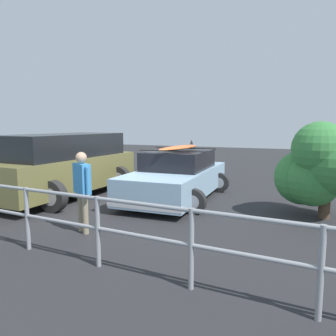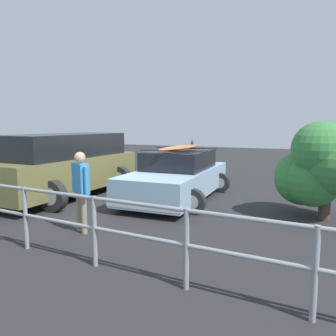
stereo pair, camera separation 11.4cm
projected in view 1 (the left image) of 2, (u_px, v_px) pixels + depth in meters
name	position (u px, v px, depth m)	size (l,w,h in m)	color
ground_plane	(143.00, 202.00, 8.94)	(44.00, 44.00, 0.02)	#28282B
sedan_car	(177.00, 176.00, 9.22)	(2.54, 4.45, 1.63)	#8CADC6
suv_car	(65.00, 165.00, 9.41)	(2.62, 4.97, 1.82)	brown
person_bystander	(82.00, 185.00, 6.25)	(0.55, 0.37, 1.57)	gray
railing_fence	(98.00, 221.00, 4.75)	(8.93, 0.56, 1.06)	gray
bush_near_left	(319.00, 169.00, 7.25)	(1.94, 1.77, 2.16)	#4C3828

